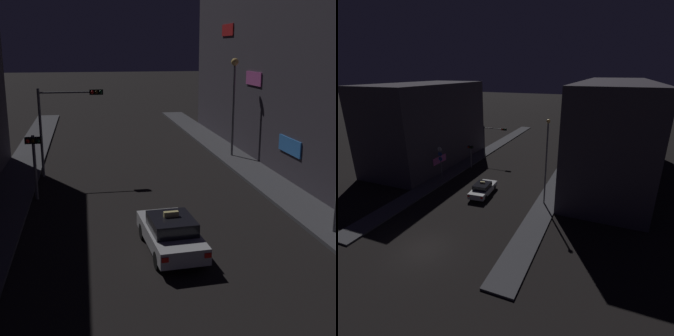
% 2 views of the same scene
% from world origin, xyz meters
% --- Properties ---
extents(sidewalk_left, '(2.33, 50.26, 0.16)m').
position_xyz_m(sidewalk_left, '(-7.12, 23.13, 0.08)').
color(sidewalk_left, '#424247').
rests_on(sidewalk_left, ground_plane).
extents(sidewalk_right, '(2.33, 50.26, 0.16)m').
position_xyz_m(sidewalk_right, '(7.12, 23.13, 0.08)').
color(sidewalk_right, '#424247').
rests_on(sidewalk_right, ground_plane).
extents(building_facade_right, '(8.42, 30.93, 12.05)m').
position_xyz_m(building_facade_right, '(12.45, 24.65, 6.03)').
color(building_facade_right, '#3D3842').
rests_on(building_facade_right, ground_plane).
extents(taxi, '(2.09, 4.56, 1.62)m').
position_xyz_m(taxi, '(-0.10, 10.54, 0.74)').
color(taxi, '#B7B7BC').
rests_on(taxi, ground_plane).
extents(traffic_light_overhead, '(3.81, 0.42, 5.28)m').
position_xyz_m(traffic_light_overhead, '(-4.29, 22.30, 3.80)').
color(traffic_light_overhead, slate).
rests_on(traffic_light_overhead, ground_plane).
extents(traffic_light_left_kerb, '(0.80, 0.42, 3.33)m').
position_xyz_m(traffic_light_left_kerb, '(-5.70, 17.92, 2.41)').
color(traffic_light_left_kerb, slate).
rests_on(traffic_light_left_kerb, ground_plane).
extents(street_lamp_far_block, '(0.51, 0.51, 6.72)m').
position_xyz_m(street_lamp_far_block, '(7.06, 25.20, 4.79)').
color(street_lamp_far_block, slate).
rests_on(street_lamp_far_block, sidewalk_right).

